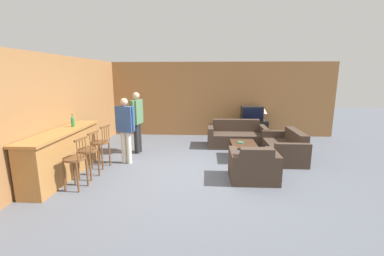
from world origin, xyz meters
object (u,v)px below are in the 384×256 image
(bar_chair_mid, at_px, (88,153))
(table_lamp, at_px, (264,111))
(person_by_window, at_px, (137,119))
(tv, at_px, (252,113))
(coffee_table, at_px, (244,146))
(book_on_table, at_px, (240,142))
(bar_chair_near, at_px, (75,162))
(person_by_counter, at_px, (125,127))
(loveseat_right, at_px, (285,148))
(tv_unit, at_px, (251,129))
(bar_chair_far, at_px, (101,145))
(armchair_near, at_px, (253,167))
(couch_far, at_px, (237,137))
(bottle, at_px, (73,121))

(bar_chair_mid, bearing_deg, table_lamp, 39.97)
(bar_chair_mid, height_order, person_by_window, person_by_window)
(bar_chair_mid, bearing_deg, tv, 42.55)
(coffee_table, height_order, book_on_table, book_on_table)
(bar_chair_near, relative_size, bar_chair_mid, 1.00)
(table_lamp, distance_m, person_by_counter, 4.79)
(loveseat_right, bearing_deg, bar_chair_near, -155.89)
(loveseat_right, bearing_deg, tv_unit, 102.43)
(tv_unit, distance_m, person_by_counter, 4.52)
(loveseat_right, height_order, tv_unit, loveseat_right)
(bar_chair_far, xyz_separation_m, tv, (4.04, 3.06, 0.32))
(armchair_near, height_order, book_on_table, armchair_near)
(couch_far, bearing_deg, coffee_table, -88.40)
(bar_chair_mid, height_order, coffee_table, bar_chair_mid)
(bar_chair_mid, relative_size, coffee_table, 1.06)
(tv, bearing_deg, bar_chair_mid, -137.45)
(bar_chair_near, distance_m, tv_unit, 5.87)
(book_on_table, distance_m, person_by_counter, 2.96)
(coffee_table, relative_size, person_by_window, 0.56)
(book_on_table, bearing_deg, coffee_table, -40.70)
(bar_chair_far, xyz_separation_m, bottle, (-0.53, -0.15, 0.60))
(armchair_near, distance_m, table_lamp, 3.84)
(armchair_near, bearing_deg, coffee_table, 90.29)
(book_on_table, relative_size, table_lamp, 0.47)
(bar_chair_far, relative_size, bottle, 3.59)
(armchair_near, height_order, loveseat_right, armchair_near)
(couch_far, relative_size, loveseat_right, 1.15)
(tv, height_order, table_lamp, tv)
(book_on_table, xyz_separation_m, table_lamp, (1.05, 2.20, 0.52))
(bar_chair_mid, relative_size, bottle, 3.59)
(table_lamp, height_order, person_by_window, person_by_window)
(loveseat_right, height_order, person_by_window, person_by_window)
(armchair_near, height_order, table_lamp, table_lamp)
(tv, bearing_deg, book_on_table, -106.76)
(person_by_window, bearing_deg, armchair_near, -31.80)
(bar_chair_near, bearing_deg, tv_unit, 46.49)
(couch_far, height_order, person_by_counter, person_by_counter)
(armchair_near, relative_size, book_on_table, 4.63)
(bar_chair_far, xyz_separation_m, couch_far, (3.42, 2.04, -0.26))
(bar_chair_near, relative_size, tv, 1.42)
(tv, xyz_separation_m, person_by_window, (-3.47, -1.86, 0.09))
(bar_chair_near, height_order, book_on_table, bar_chair_near)
(tv_unit, distance_m, person_by_window, 3.99)
(tv_unit, xyz_separation_m, person_by_window, (-3.47, -1.86, 0.64))
(armchair_near, bearing_deg, person_by_counter, 163.06)
(bar_chair_far, bearing_deg, table_lamp, 34.71)
(table_lamp, height_order, person_by_counter, person_by_counter)
(book_on_table, height_order, table_lamp, table_lamp)
(bar_chair_far, height_order, tv, tv)
(couch_far, relative_size, table_lamp, 4.01)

